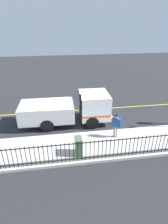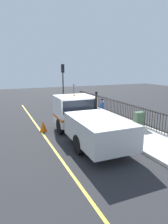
% 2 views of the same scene
% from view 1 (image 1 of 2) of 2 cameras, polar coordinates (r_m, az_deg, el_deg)
% --- Properties ---
extents(ground_plane, '(61.51, 61.51, 0.00)m').
position_cam_1_polar(ground_plane, '(14.23, -5.00, -3.39)').
color(ground_plane, '#2B2B2D').
rests_on(ground_plane, ground).
extents(sidewalk_slab, '(3.02, 27.96, 0.16)m').
position_cam_1_polar(sidewalk_slab, '(11.52, -3.83, -10.96)').
color(sidewalk_slab, beige).
rests_on(sidewalk_slab, ground).
extents(lane_marking, '(0.12, 25.16, 0.01)m').
position_cam_1_polar(lane_marking, '(16.08, -5.54, 0.31)').
color(lane_marking, yellow).
rests_on(lane_marking, ground).
extents(work_truck, '(2.47, 6.73, 2.67)m').
position_cam_1_polar(work_truck, '(13.70, -3.45, 1.36)').
color(work_truck, white).
rests_on(work_truck, ground).
extents(worker_standing, '(0.46, 0.51, 1.68)m').
position_cam_1_polar(worker_standing, '(11.94, 9.93, -3.47)').
color(worker_standing, '#264C99').
rests_on(worker_standing, sidewalk_slab).
extents(iron_fence, '(0.04, 23.80, 1.26)m').
position_cam_1_polar(iron_fence, '(10.03, -3.26, -12.26)').
color(iron_fence, black).
rests_on(iron_fence, sidewalk_slab).
extents(utility_cabinet, '(0.64, 0.38, 1.07)m').
position_cam_1_polar(utility_cabinet, '(10.60, -1.70, -10.48)').
color(utility_cabinet, '#4C6B4C').
rests_on(utility_cabinet, sidewalk_slab).
extents(traffic_cone, '(0.47, 0.47, 0.68)m').
position_cam_1_polar(traffic_cone, '(16.11, 3.77, 1.76)').
color(traffic_cone, orange).
rests_on(traffic_cone, ground).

